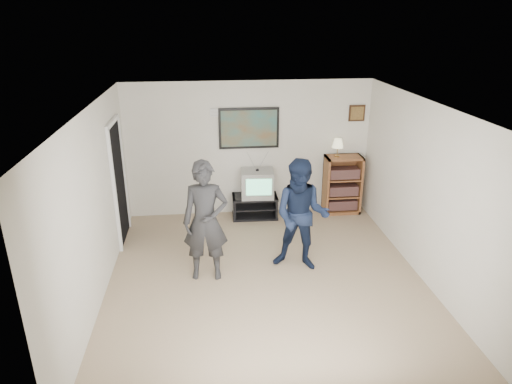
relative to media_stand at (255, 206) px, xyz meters
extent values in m
cube|color=#8E715A|center=(-0.08, -2.23, -0.21)|extent=(4.50, 5.00, 0.01)
cube|color=white|center=(-0.08, -2.23, 2.29)|extent=(4.50, 5.00, 0.01)
cube|color=beige|center=(-0.08, 0.27, 1.04)|extent=(4.50, 0.01, 2.50)
cube|color=beige|center=(-2.33, -2.23, 1.04)|extent=(0.01, 5.00, 2.50)
cube|color=beige|center=(2.17, -2.23, 1.04)|extent=(0.01, 5.00, 2.50)
cube|color=black|center=(0.00, 0.00, 0.19)|extent=(0.85, 0.49, 0.04)
cube|color=black|center=(0.00, 0.00, -0.19)|extent=(0.85, 0.49, 0.04)
cube|color=black|center=(-0.39, 0.00, 0.00)|extent=(0.05, 0.45, 0.42)
cube|color=black|center=(0.39, 0.00, 0.00)|extent=(0.05, 0.45, 0.42)
imported|color=#262628|center=(-0.91, -2.00, 0.67)|extent=(0.67, 0.46, 1.76)
imported|color=#121B32|center=(0.47, -1.90, 0.64)|extent=(0.99, 0.88, 1.70)
cube|color=white|center=(-0.90, -1.79, 1.03)|extent=(0.04, 0.12, 0.04)
cube|color=white|center=(0.52, -1.62, 0.88)|extent=(0.06, 0.12, 0.03)
cube|color=black|center=(-0.08, 0.25, 1.44)|extent=(1.10, 0.03, 0.75)
cube|color=white|center=(-0.63, 0.25, 1.74)|extent=(0.28, 0.02, 0.14)
cube|color=black|center=(1.92, 0.25, 1.67)|extent=(0.30, 0.03, 0.30)
cube|color=black|center=(-2.31, -0.63, 0.79)|extent=(0.03, 0.85, 2.00)
camera|label=1|loc=(-0.86, -7.83, 3.38)|focal=32.00mm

